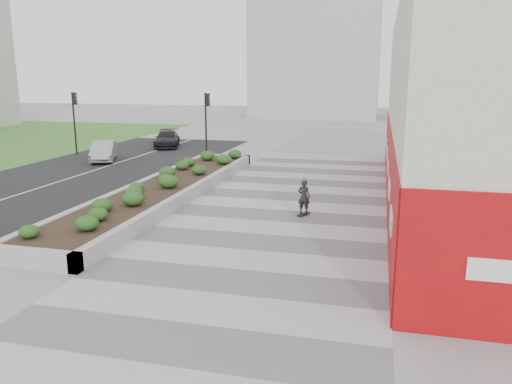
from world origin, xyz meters
TOP-DOWN VIEW (x-y plane):
  - ground at (0.00, 0.00)m, footprint 160.00×160.00m
  - walkway at (0.00, 3.00)m, footprint 8.00×36.00m
  - building at (6.98, 8.98)m, footprint 6.04×24.08m
  - planter at (-5.50, 7.00)m, footprint 3.00×18.00m
  - street at (-12.00, 7.00)m, footprint 10.00×40.00m
  - traffic_signal_near at (-7.23, 17.50)m, footprint 0.33×0.28m
  - traffic_signal_far at (-16.43, 17.00)m, footprint 0.33×0.28m
  - distant_bldg_north_l at (-5.00, 55.00)m, footprint 16.00×12.00m
  - distant_bldg_north_r at (15.00, 60.00)m, footprint 14.00×10.00m
  - manhole_cover at (0.50, 3.00)m, footprint 0.44×0.44m
  - skateboarder at (0.90, 5.28)m, footprint 0.52×0.74m
  - car_silver at (-13.21, 14.94)m, footprint 2.73×3.95m
  - car_dark at (-12.04, 22.00)m, footprint 3.00×4.57m

SIDE VIEW (x-z plane):
  - ground at x=0.00m, z-range 0.00..0.00m
  - street at x=-12.00m, z-range 0.00..0.00m
  - manhole_cover at x=0.50m, z-range 0.00..0.01m
  - walkway at x=0.00m, z-range 0.00..0.01m
  - planter at x=-5.50m, z-range -0.03..0.87m
  - car_dark at x=-12.04m, z-range 0.00..1.23m
  - car_silver at x=-13.21m, z-range 0.00..1.23m
  - skateboarder at x=0.90m, z-range 0.01..1.46m
  - traffic_signal_near at x=-7.23m, z-range 0.66..4.86m
  - traffic_signal_far at x=-16.43m, z-range 0.66..4.86m
  - building at x=6.98m, z-range -0.02..7.98m
  - distant_bldg_north_l at x=-5.00m, z-range 0.00..20.00m
  - distant_bldg_north_r at x=15.00m, z-range 0.00..24.00m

